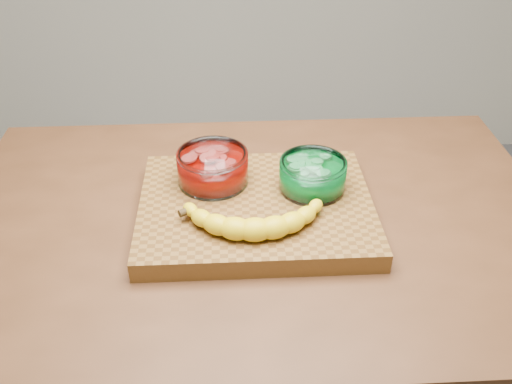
{
  "coord_description": "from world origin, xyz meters",
  "views": [
    {
      "loc": [
        -0.05,
        -0.89,
        1.59
      ],
      "look_at": [
        0.0,
        0.0,
        0.96
      ],
      "focal_mm": 40.0,
      "sensor_mm": 36.0,
      "label": 1
    }
  ],
  "objects": [
    {
      "name": "counter",
      "position": [
        0.0,
        0.0,
        0.45
      ],
      "size": [
        1.2,
        0.8,
        0.9
      ],
      "primitive_type": "cube",
      "color": "#4F2D17",
      "rests_on": "ground"
    },
    {
      "name": "cutting_board",
      "position": [
        0.0,
        0.0,
        0.92
      ],
      "size": [
        0.45,
        0.35,
        0.04
      ],
      "primitive_type": "cube",
      "color": "brown",
      "rests_on": "counter"
    },
    {
      "name": "bowl_red",
      "position": [
        -0.08,
        0.07,
        0.97
      ],
      "size": [
        0.14,
        0.14,
        0.07
      ],
      "color": "white",
      "rests_on": "cutting_board"
    },
    {
      "name": "bowl_green",
      "position": [
        0.11,
        0.04,
        0.97
      ],
      "size": [
        0.13,
        0.13,
        0.06
      ],
      "color": "white",
      "rests_on": "cutting_board"
    },
    {
      "name": "banana",
      "position": [
        -0.01,
        -0.08,
        0.96
      ],
      "size": [
        0.3,
        0.13,
        0.04
      ],
      "primitive_type": null,
      "color": "yellow",
      "rests_on": "cutting_board"
    }
  ]
}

